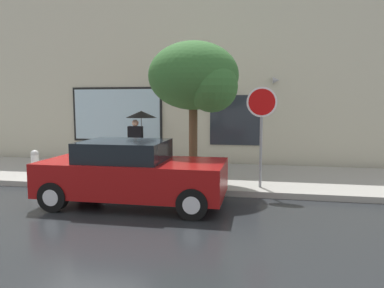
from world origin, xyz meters
name	(u,v)px	position (x,y,z in m)	size (l,w,h in m)	color
ground_plane	(88,201)	(0.00, 0.00, 0.00)	(60.00, 60.00, 0.00)	black
sidewalk	(132,173)	(0.00, 3.00, 0.07)	(20.00, 4.00, 0.15)	gray
building_facade	(153,72)	(-0.01, 5.50, 3.48)	(20.00, 0.67, 7.00)	beige
parked_car	(132,173)	(1.15, -0.08, 0.72)	(4.11, 1.88, 1.45)	maroon
fire_hydrant	(35,163)	(-2.58, 1.79, 0.53)	(0.30, 0.44, 0.77)	white
pedestrian_with_umbrella	(139,122)	(0.06, 3.62, 1.67)	(1.02, 1.02, 1.90)	black
street_tree	(197,79)	(2.31, 1.77, 2.95)	(2.42, 2.06, 3.79)	#4C3823
stop_sign	(261,117)	(4.01, 1.51, 1.96)	(0.76, 0.10, 2.56)	gray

